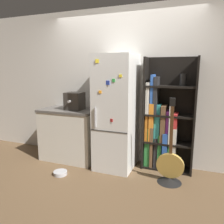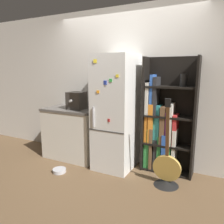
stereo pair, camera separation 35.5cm
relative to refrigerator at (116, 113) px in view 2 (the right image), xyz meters
name	(u,v)px [view 2 (the right image)]	position (x,y,z in m)	size (l,w,h in m)	color
ground_plane	(113,169)	(0.00, -0.12, -0.91)	(16.00, 16.00, 0.00)	brown
wall_back	(125,87)	(0.00, 0.36, 0.39)	(8.00, 0.05, 2.60)	silver
refrigerator	(116,113)	(0.00, 0.00, 0.00)	(0.59, 0.69, 1.82)	white
bookshelf	(164,126)	(0.73, 0.21, -0.18)	(0.78, 0.30, 1.78)	black
kitchen_counter	(73,133)	(-0.87, 0.03, -0.45)	(1.00, 0.63, 0.91)	silver
espresso_machine	(77,101)	(-0.76, 0.00, 0.15)	(0.29, 0.32, 0.30)	#38332D
guitar	(166,174)	(0.90, -0.25, -0.73)	(0.39, 0.35, 1.23)	black
pet_bowl	(59,170)	(-0.69, -0.61, -0.88)	(0.21, 0.21, 0.06)	#B7B7BC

